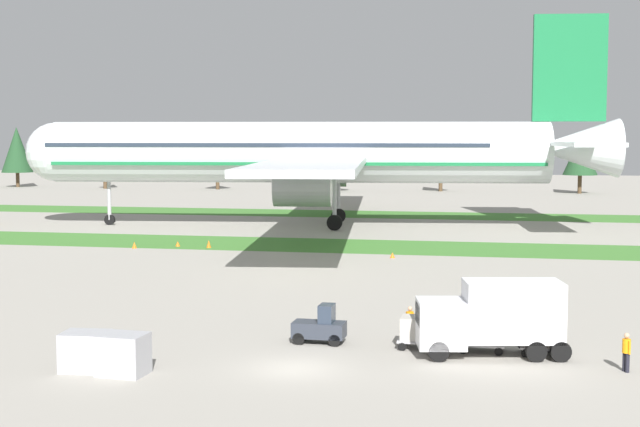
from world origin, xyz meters
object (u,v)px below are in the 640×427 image
at_px(cargo_dolly_third, 544,336).
at_px(taxiway_marker_0, 209,244).
at_px(taxiway_marker_2, 392,255).
at_px(ground_crew_loader, 410,322).
at_px(taxiway_marker_3, 134,245).
at_px(catering_truck, 493,315).
at_px(uld_container_0, 86,351).
at_px(cargo_dolly_lead, 421,330).
at_px(uld_container_1, 123,354).
at_px(ground_crew_marshaller, 626,351).
at_px(baggage_tug, 320,327).
at_px(airliner, 316,152).
at_px(taxiway_marker_1, 178,244).
at_px(cargo_dolly_second, 482,333).

height_order(cargo_dolly_third, taxiway_marker_0, cargo_dolly_third).
bearing_deg(taxiway_marker_2, ground_crew_loader, -81.74).
xyz_separation_m(taxiway_marker_0, taxiway_marker_3, (-6.52, -1.75, -0.06)).
relative_size(catering_truck, taxiway_marker_0, 10.39).
xyz_separation_m(uld_container_0, taxiway_marker_0, (-8.28, 42.61, -0.51)).
xyz_separation_m(cargo_dolly_lead, uld_container_0, (-14.18, -7.04, -0.06)).
bearing_deg(uld_container_1, taxiway_marker_3, 112.09).
xyz_separation_m(ground_crew_marshaller, uld_container_1, (-21.47, -4.72, -0.05)).
bearing_deg(ground_crew_marshaller, catering_truck, -133.08).
bearing_deg(cargo_dolly_third, baggage_tug, 90.00).
distance_m(airliner, cargo_dolly_third, 61.29).
xyz_separation_m(catering_truck, ground_crew_loader, (-4.14, 2.64, -1.01)).
bearing_deg(baggage_tug, taxiway_marker_1, 31.36).
relative_size(cargo_dolly_second, taxiway_marker_0, 3.20).
bearing_deg(taxiway_marker_1, uld_container_0, -75.11).
bearing_deg(taxiway_marker_0, airliner, 74.34).
xyz_separation_m(baggage_tug, taxiway_marker_3, (-23.96, 33.68, -0.52)).
height_order(baggage_tug, uld_container_1, baggage_tug).
bearing_deg(taxiway_marker_3, ground_crew_marshaller, -43.69).
height_order(uld_container_0, taxiway_marker_1, uld_container_0).
bearing_deg(catering_truck, taxiway_marker_3, 32.19).
relative_size(baggage_tug, taxiway_marker_2, 5.55).
relative_size(baggage_tug, taxiway_marker_0, 3.77).
bearing_deg(baggage_tug, ground_crew_loader, -68.93).
xyz_separation_m(cargo_dolly_third, taxiway_marker_2, (-10.90, 32.12, -0.68)).
bearing_deg(airliner, uld_container_1, 176.87).
distance_m(cargo_dolly_lead, ground_crew_marshaller, 9.58).
height_order(cargo_dolly_third, catering_truck, catering_truck).
height_order(cargo_dolly_third, ground_crew_loader, ground_crew_loader).
bearing_deg(taxiway_marker_1, cargo_dolly_second, -51.71).
xyz_separation_m(uld_container_0, taxiway_marker_2, (9.07, 39.00, -0.63)).
bearing_deg(ground_crew_loader, baggage_tug, -122.47).
relative_size(cargo_dolly_third, taxiway_marker_3, 3.81).
bearing_deg(airliner, cargo_dolly_lead, -170.61).
bearing_deg(baggage_tug, taxiway_marker_0, 27.72).
xyz_separation_m(airliner, uld_container_0, (2.44, -63.44, -7.52)).
distance_m(cargo_dolly_second, ground_crew_marshaller, 6.81).
relative_size(cargo_dolly_lead, taxiway_marker_2, 4.72).
bearing_deg(ground_crew_loader, uld_container_0, -109.14).
distance_m(ground_crew_marshaller, ground_crew_loader, 10.81).
relative_size(cargo_dolly_third, uld_container_0, 1.12).
distance_m(airliner, taxiway_marker_0, 23.07).
bearing_deg(taxiway_marker_2, taxiway_marker_3, 175.56).
bearing_deg(baggage_tug, catering_truck, -95.94).
height_order(airliner, catering_truck, airliner).
bearing_deg(taxiway_marker_3, cargo_dolly_second, -46.75).
height_order(airliner, taxiway_marker_3, airliner).
relative_size(ground_crew_loader, taxiway_marker_3, 2.96).
relative_size(catering_truck, taxiway_marker_2, 15.30).
relative_size(baggage_tug, cargo_dolly_third, 1.18).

